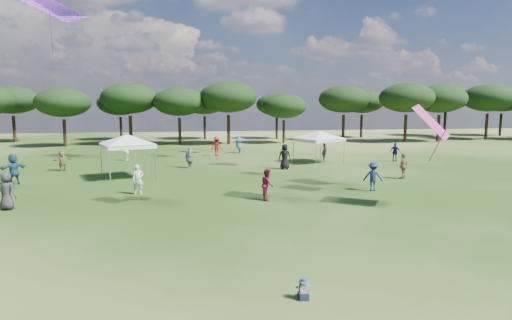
% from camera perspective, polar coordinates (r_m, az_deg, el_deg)
% --- Properties ---
extents(tree_line, '(108.78, 17.63, 7.77)m').
position_cam_1_polar(tree_line, '(55.01, -4.98, 8.03)').
color(tree_line, black).
rests_on(tree_line, ground).
extents(tent_left, '(5.75, 5.75, 3.17)m').
position_cam_1_polar(tent_left, '(28.88, -16.81, 3.03)').
color(tent_left, gray).
rests_on(tent_left, ground).
extents(tent_right, '(5.87, 5.87, 2.93)m').
position_cam_1_polar(tent_right, '(35.68, 8.39, 3.66)').
color(tent_right, gray).
rests_on(tent_right, ground).
extents(toddler, '(0.38, 0.41, 0.55)m').
position_cam_1_polar(toddler, '(11.07, 6.39, -16.79)').
color(toddler, '#161E31').
rests_on(toddler, ground).
extents(festival_crowd, '(29.00, 22.56, 1.90)m').
position_cam_1_polar(festival_crowd, '(32.00, -6.43, 0.31)').
color(festival_crowd, '#275A76').
rests_on(festival_crowd, ground).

